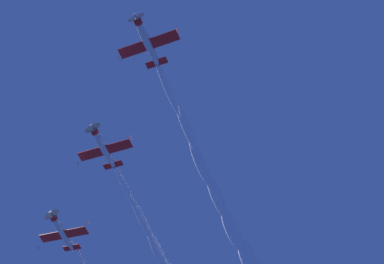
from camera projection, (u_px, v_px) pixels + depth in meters
name	position (u px, v px, depth m)	size (l,w,h in m)	color
airplane_lead	(147.00, 41.00, 72.22)	(7.41, 7.56, 3.22)	silver
airplane_left_wingman	(103.00, 147.00, 79.37)	(7.41, 7.57, 3.19)	silver
airplane_right_wingman	(62.00, 232.00, 84.89)	(7.50, 7.52, 2.98)	silver
smoke_trail_lead	(235.00, 237.00, 86.52)	(37.51, 32.64, 4.03)	white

